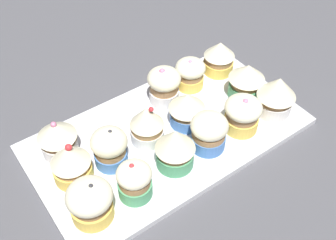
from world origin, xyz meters
The scene contains 17 objects.
ground_plane centered at (0.00, 0.00, -1.50)cm, with size 180.00×180.00×3.00cm, color #4C4C51.
baking_tray centered at (0.00, 0.00, 0.60)cm, with size 46.83×25.79×1.20cm.
cupcake_0 centered at (-17.86, -7.77, 4.63)cm, with size 6.03×6.03×6.78cm.
cupcake_1 centered at (-10.50, -7.47, 4.32)cm, with size 5.69×5.69×6.25cm.
cupcake_2 centered at (-4.12, -6.96, 4.96)cm, with size 6.10×6.10×7.48cm.
cupcake_3 centered at (16.91, -6.72, 4.71)cm, with size 6.42×6.42×7.02cm.
cupcake_4 centered at (-17.09, 0.71, 4.97)cm, with size 6.69×6.69×7.19cm.
cupcake_5 centered at (-4.02, 0.44, 4.69)cm, with size 6.44×6.44×6.68cm.
cupcake_6 centered at (3.78, -0.64, 4.98)cm, with size 5.66×5.66×7.78cm.
cupcake_7 centered at (11.19, -0.33, 4.86)cm, with size 5.83×5.83×7.28cm.
cupcake_8 centered at (17.44, -0.84, 4.79)cm, with size 6.16×6.16×7.48cm.
cupcake_9 centered at (-18.35, 6.90, 5.34)cm, with size 6.86×6.86×7.82cm.
cupcake_10 centered at (-10.88, 6.45, 4.62)cm, with size 6.42×6.42×6.88cm.
cupcake_11 centered at (-3.61, 6.33, 4.67)cm, with size 6.17×6.17×6.76cm.
cupcake_12 centered at (3.08, 6.20, 5.21)cm, with size 6.39×6.39×7.76cm.
cupcake_13 centered at (11.28, 7.32, 4.45)cm, with size 5.28×5.28×6.67cm.
cupcake_14 centered at (18.27, 6.89, 4.69)cm, with size 6.66×6.66×6.96cm.
Camera 1 is at (27.80, 38.82, 53.78)cm, focal length 43.89 mm.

